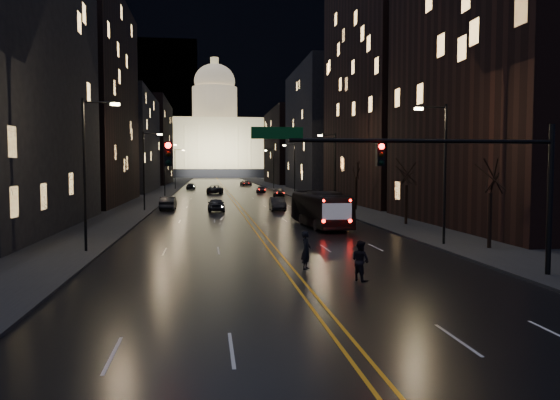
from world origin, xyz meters
name	(u,v)px	position (x,y,z in m)	size (l,w,h in m)	color
ground	(300,285)	(0.00, 0.00, 0.00)	(900.00, 900.00, 0.00)	black
road	(222,185)	(0.00, 130.00, 0.01)	(20.00, 320.00, 0.02)	black
sidewalk_left	(171,185)	(-14.00, 130.00, 0.08)	(8.00, 320.00, 0.16)	black
sidewalk_right	(271,184)	(14.00, 130.00, 0.08)	(8.00, 320.00, 0.16)	black
center_line	(222,185)	(0.00, 130.00, 0.03)	(0.62, 320.00, 0.01)	orange
building_left_mid	(79,100)	(-21.00, 54.00, 14.00)	(12.00, 30.00, 28.00)	black
building_left_far	(123,142)	(-21.00, 92.00, 10.00)	(12.00, 34.00, 20.00)	black
building_left_dist	(148,143)	(-21.00, 140.00, 12.00)	(12.00, 40.00, 24.00)	black
building_right_near	(509,83)	(21.00, 20.00, 12.00)	(12.00, 26.00, 24.00)	black
building_right_tall	(390,65)	(21.00, 50.00, 19.00)	(12.00, 30.00, 38.00)	black
building_right_mid	(325,129)	(21.00, 92.00, 13.00)	(12.00, 34.00, 26.00)	black
building_right_dist	(291,147)	(21.00, 140.00, 11.00)	(12.00, 40.00, 22.00)	black
mountain_ridge	(267,85)	(40.00, 380.00, 65.00)	(520.00, 60.00, 130.00)	black
capitol	(215,142)	(0.00, 250.00, 17.15)	(90.00, 50.00, 58.50)	black
traffic_signal	(433,166)	(5.91, 0.00, 5.10)	(17.29, 0.45, 7.00)	black
streetlamp_right_near	(442,167)	(10.81, 10.00, 5.08)	(2.13, 0.25, 9.00)	black
streetlamp_left_near	(88,167)	(-10.81, 10.00, 5.08)	(2.13, 0.25, 9.00)	black
streetlamp_right_mid	(333,167)	(10.81, 40.00, 5.08)	(2.13, 0.25, 9.00)	black
streetlamp_left_mid	(146,167)	(-10.81, 40.00, 5.08)	(2.13, 0.25, 9.00)	black
streetlamp_right_far	(294,167)	(10.81, 70.00, 5.08)	(2.13, 0.25, 9.00)	black
streetlamp_left_far	(166,167)	(-10.81, 70.00, 5.08)	(2.13, 0.25, 9.00)	black
streetlamp_right_dist	(273,167)	(10.81, 100.00, 5.08)	(2.13, 0.25, 9.00)	black
streetlamp_left_dist	(176,167)	(-10.81, 100.00, 5.08)	(2.13, 0.25, 9.00)	black
tree_right_near	(491,176)	(13.00, 8.00, 4.53)	(2.40, 2.40, 6.65)	black
tree_right_mid	(407,173)	(13.00, 22.00, 4.53)	(2.40, 2.40, 6.65)	black
tree_right_far	(356,171)	(13.00, 38.00, 4.53)	(2.40, 2.40, 6.65)	black
bus	(320,209)	(5.47, 22.01, 1.51)	(2.54, 10.85, 3.02)	black
oncoming_car_a	(216,205)	(-2.95, 38.81, 0.78)	(1.85, 4.59, 1.56)	black
oncoming_car_b	(168,203)	(-8.50, 41.87, 0.80)	(1.69, 4.83, 1.59)	black
oncoming_car_c	(215,189)	(-2.50, 79.65, 0.83)	(2.74, 5.95, 1.65)	black
oncoming_car_d	(191,186)	(-7.61, 100.53, 0.69)	(1.92, 4.73, 1.37)	black
receding_car_a	(277,204)	(4.05, 39.16, 0.77)	(1.64, 4.70, 1.55)	black
receding_car_b	(279,192)	(7.92, 67.62, 0.80)	(1.89, 4.69, 1.60)	black
receding_car_c	(261,190)	(6.33, 81.61, 0.64)	(1.78, 4.38, 1.27)	black
receding_car_d	(246,183)	(6.09, 119.76, 0.72)	(2.40, 5.21, 1.45)	black
pedestrian_a	(306,250)	(0.88, 3.40, 0.96)	(0.70, 0.46, 1.92)	black
pedestrian_b	(360,261)	(2.79, 0.45, 0.91)	(0.88, 0.48, 1.82)	black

